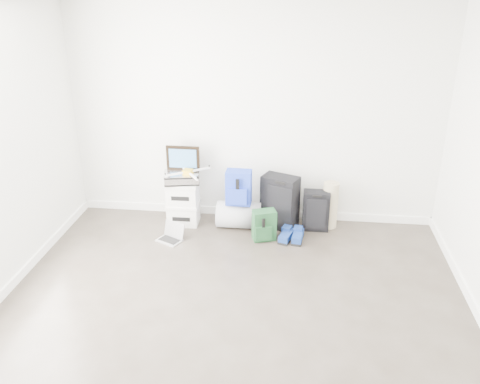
# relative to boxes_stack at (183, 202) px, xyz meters

# --- Properties ---
(ground) EXTENTS (5.00, 5.00, 0.00)m
(ground) POSITION_rel_boxes_stack_xyz_m (0.84, -2.19, -0.28)
(ground) COLOR #322B24
(ground) RESTS_ON ground
(room_envelope) EXTENTS (4.52, 5.02, 2.71)m
(room_envelope) POSITION_rel_boxes_stack_xyz_m (0.84, -2.17, 1.44)
(room_envelope) COLOR silver
(room_envelope) RESTS_ON ground
(boxes_stack) EXTENTS (0.40, 0.32, 0.56)m
(boxes_stack) POSITION_rel_boxes_stack_xyz_m (0.00, 0.00, 0.00)
(boxes_stack) COLOR silver
(boxes_stack) RESTS_ON ground
(briefcase) EXTENTS (0.46, 0.38, 0.12)m
(briefcase) POSITION_rel_boxes_stack_xyz_m (-0.00, -0.00, 0.34)
(briefcase) COLOR #B2B2B7
(briefcase) RESTS_ON boxes_stack
(painting) EXTENTS (0.41, 0.04, 0.31)m
(painting) POSITION_rel_boxes_stack_xyz_m (0.00, 0.10, 0.55)
(painting) COLOR black
(painting) RESTS_ON briefcase
(drone) EXTENTS (0.50, 0.50, 0.05)m
(drone) POSITION_rel_boxes_stack_xyz_m (0.08, -0.02, 0.42)
(drone) COLOR gold
(drone) RESTS_ON briefcase
(duffel_bag) EXTENTS (0.54, 0.34, 0.33)m
(duffel_bag) POSITION_rel_boxes_stack_xyz_m (0.70, -0.04, -0.11)
(duffel_bag) COLOR gray
(duffel_bag) RESTS_ON ground
(blue_backpack) EXTENTS (0.31, 0.23, 0.42)m
(blue_backpack) POSITION_rel_boxes_stack_xyz_m (0.70, -0.07, 0.25)
(blue_backpack) COLOR navy
(blue_backpack) RESTS_ON duffel_bag
(large_suitcase) EXTENTS (0.49, 0.41, 0.66)m
(large_suitcase) POSITION_rel_boxes_stack_xyz_m (1.20, 0.03, 0.05)
(large_suitcase) COLOR black
(large_suitcase) RESTS_ON ground
(green_backpack) EXTENTS (0.30, 0.26, 0.37)m
(green_backpack) POSITION_rel_boxes_stack_xyz_m (1.03, -0.32, -0.10)
(green_backpack) COLOR #133523
(green_backpack) RESTS_ON ground
(carry_on) EXTENTS (0.32, 0.21, 0.50)m
(carry_on) POSITION_rel_boxes_stack_xyz_m (1.64, 0.02, -0.03)
(carry_on) COLOR black
(carry_on) RESTS_ON ground
(shoes) EXTENTS (0.31, 0.32, 0.10)m
(shoes) POSITION_rel_boxes_stack_xyz_m (1.37, -0.30, -0.23)
(shoes) COLOR black
(shoes) RESTS_ON ground
(rolled_rug) EXTENTS (0.19, 0.19, 0.58)m
(rolled_rug) POSITION_rel_boxes_stack_xyz_m (1.81, 0.11, 0.01)
(rolled_rug) COLOR tan
(rolled_rug) RESTS_ON ground
(laptop) EXTENTS (0.34, 0.31, 0.20)m
(laptop) POSITION_rel_boxes_stack_xyz_m (-0.05, -0.45, -0.23)
(laptop) COLOR silver
(laptop) RESTS_ON ground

